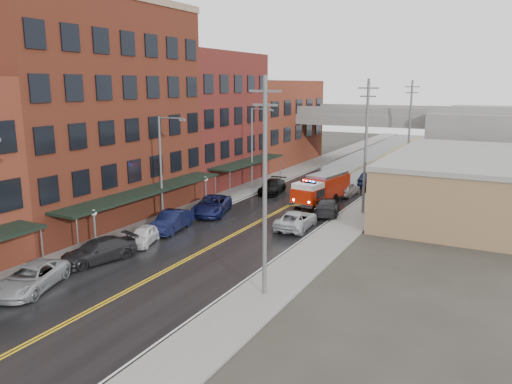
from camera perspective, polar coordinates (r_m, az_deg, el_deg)
The scene contains 31 objects.
road at distance 44.14m, azimuth 1.27°, elevation -2.90°, with size 11.00×160.00×0.02m, color black.
sidewalk_left at distance 47.68m, azimuth -6.63°, elevation -1.75°, with size 3.00×160.00×0.15m, color slate.
sidewalk_right at distance 41.55m, azimuth 10.37°, elevation -3.98°, with size 3.00×160.00×0.15m, color slate.
curb_left at distance 46.80m, azimuth -4.95°, elevation -1.98°, with size 0.30×160.00×0.15m, color gray.
curb_right at distance 42.04m, azimuth 8.21°, elevation -3.72°, with size 0.30×160.00×0.15m, color gray.
brick_building_b at distance 44.83m, azimuth -18.47°, elevation 8.37°, with size 9.00×20.00×18.00m, color #4F1E14.
brick_building_c at distance 58.48m, azimuth -5.95°, elevation 8.23°, with size 9.00×15.00×15.00m, color #5A1F1B.
brick_building_far at distance 73.81m, azimuth 1.61°, elevation 7.95°, with size 9.00×20.00×12.00m, color maroon.
tan_building at distance 49.18m, azimuth 23.72°, elevation 0.61°, with size 14.00×22.00×5.00m, color #90744D.
right_far_block at distance 78.63m, azimuth 26.86°, elevation 5.44°, with size 18.00×30.00×8.00m, color slate.
awning_1 at distance 41.70m, azimuth -12.32°, elevation 0.12°, with size 2.60×18.00×3.09m.
awning_2 at distance 56.03m, azimuth -0.86°, elevation 3.47°, with size 2.60×13.00×3.09m.
globe_lamp_1 at distance 36.14m, azimuth -18.00°, elevation -3.18°, with size 0.44×0.44×3.12m.
globe_lamp_2 at distance 46.70m, azimuth -5.78°, elevation 0.79°, with size 0.44×0.44×3.12m.
street_lamp_1 at distance 41.48m, azimuth -10.57°, elevation 3.22°, with size 2.64×0.22×9.00m.
street_lamp_2 at distance 54.85m, azimuth -0.25°, elevation 5.60°, with size 2.64×0.22×9.00m.
utility_pole_0 at distance 26.49m, azimuth 1.01°, elevation 0.82°, with size 1.80×0.24×12.00m.
utility_pole_1 at distance 45.08m, azimuth 12.44°, elevation 5.29°, with size 1.80×0.24×12.00m.
utility_pole_2 at distance 64.52m, azimuth 17.14°, elevation 7.06°, with size 1.80×0.24×12.00m.
overpass at distance 72.93m, azimuth 12.55°, elevation 7.60°, with size 40.00×10.00×7.50m.
fire_truck at distance 49.52m, azimuth 7.48°, elevation 0.48°, with size 4.01×8.05×2.83m.
parked_car_left_2 at distance 31.60m, azimuth -24.33°, elevation -8.94°, with size 2.40×5.20×1.44m, color #94979B.
parked_car_left_3 at distance 34.84m, azimuth -17.55°, elevation -6.41°, with size 2.10×5.18×1.50m, color black.
parked_car_left_4 at distance 37.73m, azimuth -12.72°, elevation -4.83°, with size 1.57×3.89×1.33m, color silver.
parked_car_left_5 at distance 40.55m, azimuth -9.64°, elevation -3.30°, with size 1.70×4.87×1.60m, color black.
parked_car_left_6 at distance 45.30m, azimuth -5.08°, elevation -1.51°, with size 2.68×5.82×1.62m, color #111643.
parked_car_left_7 at distance 53.68m, azimuth 1.88°, elevation 0.63°, with size 2.05×5.05×1.47m, color black.
parked_car_right_0 at distance 40.76m, azimuth 4.59°, elevation -3.17°, with size 2.45×5.31×1.48m, color #ACAFB4.
parked_car_right_1 at distance 45.44m, azimuth 8.13°, elevation -1.62°, with size 2.11×5.18×1.50m, color #242527.
parked_car_right_2 at distance 53.41m, azimuth 10.36°, elevation 0.38°, with size 1.75×4.34×1.48m, color silver.
parked_car_right_3 at distance 58.82m, azimuth 13.00°, elevation 1.41°, with size 1.69×4.85×1.60m, color black.
Camera 1 is at (18.73, -8.26, 11.57)m, focal length 35.00 mm.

